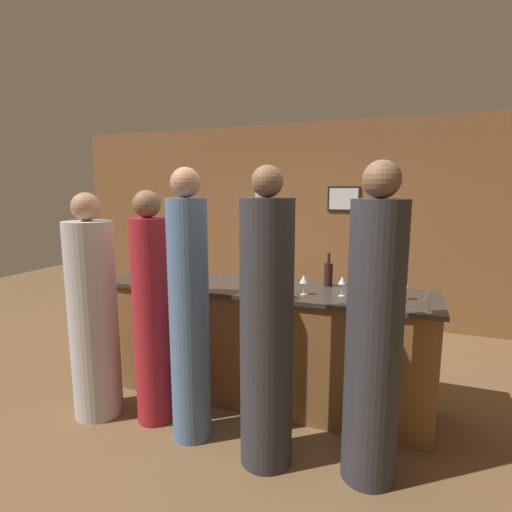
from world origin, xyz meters
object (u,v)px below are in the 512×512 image
object	(u,v)px
guest_2	(267,331)
guest_4	(152,315)
guest_3	(374,338)
guest_1	(93,316)
guest_0	(189,315)
wine_bottle_0	(328,274)
bartender	(264,282)
wine_bottle_1	(245,270)

from	to	relation	value
guest_2	guest_4	size ratio (longest dim) A/B	1.08
guest_3	guest_1	bearing A→B (deg)	-179.51
guest_0	guest_2	size ratio (longest dim) A/B	1.00
guest_1	wine_bottle_0	size ratio (longest dim) A/B	6.26
guest_3	guest_2	bearing A→B (deg)	-172.82
bartender	guest_2	xyz separation A→B (m)	(0.56, -1.52, 0.05)
guest_0	guest_3	world-z (taller)	guest_3
bartender	wine_bottle_0	size ratio (longest dim) A/B	6.45
guest_2	guest_0	bearing A→B (deg)	173.94
guest_2	guest_3	xyz separation A→B (m)	(0.68, 0.09, 0.01)
guest_0	guest_4	size ratio (longest dim) A/B	1.08
bartender	guest_3	bearing A→B (deg)	130.85
guest_0	guest_2	distance (m)	0.63
guest_3	wine_bottle_1	bearing A→B (deg)	144.88
guest_0	wine_bottle_1	size ratio (longest dim) A/B	7.41
guest_2	wine_bottle_0	world-z (taller)	guest_2
guest_0	wine_bottle_1	distance (m)	0.90
guest_2	wine_bottle_0	xyz separation A→B (m)	(0.21, 1.04, 0.20)
wine_bottle_0	wine_bottle_1	bearing A→B (deg)	-173.28
bartender	guest_3	distance (m)	1.90
bartender	wine_bottle_1	size ratio (longest dim) A/B	6.97
guest_4	guest_2	bearing A→B (deg)	-8.64
guest_1	guest_3	bearing A→B (deg)	0.49
guest_4	bartender	bearing A→B (deg)	71.57
bartender	wine_bottle_0	xyz separation A→B (m)	(0.77, -0.48, 0.24)
guest_0	guest_4	xyz separation A→B (m)	(-0.40, 0.09, -0.08)
guest_2	guest_3	bearing A→B (deg)	7.18
guest_1	guest_4	world-z (taller)	guest_4
bartender	guest_4	distance (m)	1.44
wine_bottle_0	guest_2	bearing A→B (deg)	-101.34
guest_3	wine_bottle_1	world-z (taller)	guest_3
bartender	guest_2	world-z (taller)	guest_2
guest_3	wine_bottle_0	distance (m)	1.08
bartender	wine_bottle_1	bearing A→B (deg)	91.36
wine_bottle_0	wine_bottle_1	xyz separation A→B (m)	(-0.76, -0.09, -0.01)
guest_0	wine_bottle_1	xyz separation A→B (m)	(0.07, 0.88, 0.17)
wine_bottle_1	guest_0	bearing A→B (deg)	-94.80
guest_3	guest_4	distance (m)	1.70
guest_1	guest_0	bearing A→B (deg)	-0.01
guest_1	guest_2	distance (m)	1.53
wine_bottle_1	guest_1	bearing A→B (deg)	-137.77
guest_0	guest_1	xyz separation A→B (m)	(-0.90, 0.00, -0.11)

